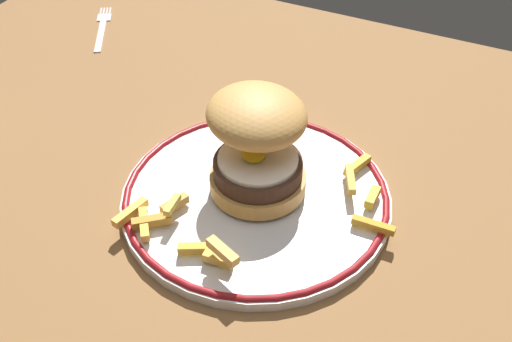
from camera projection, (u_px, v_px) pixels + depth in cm
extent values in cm
cube|color=brown|center=(263.00, 233.00, 67.98)|extent=(122.47, 95.66, 4.00)
cylinder|color=silver|center=(256.00, 199.00, 68.32)|extent=(29.27, 29.27, 1.20)
torus|color=maroon|center=(256.00, 195.00, 67.92)|extent=(28.87, 28.87, 0.80)
cylinder|color=gold|center=(258.00, 181.00, 67.66)|extent=(10.44, 10.44, 1.80)
cylinder|color=#42291C|center=(258.00, 168.00, 66.44)|extent=(9.54, 9.54, 1.91)
cylinder|color=white|center=(258.00, 159.00, 65.65)|extent=(8.53, 8.53, 0.50)
ellipsoid|color=yellow|center=(254.00, 154.00, 65.22)|extent=(2.60, 2.60, 1.40)
ellipsoid|color=tan|center=(257.00, 115.00, 64.85)|extent=(11.92, 11.65, 5.33)
cube|color=gold|center=(256.00, 123.00, 76.31)|extent=(3.63, 3.95, 0.81)
cube|color=gold|center=(218.00, 259.00, 59.87)|extent=(3.00, 1.16, 0.94)
cube|color=#EFB44A|center=(130.00, 212.00, 64.67)|extent=(1.76, 4.52, 0.89)
cube|color=#ECBA42|center=(144.00, 224.00, 63.44)|extent=(3.22, 3.87, 0.85)
cube|color=gold|center=(198.00, 248.00, 60.93)|extent=(3.97, 2.64, 0.88)
cube|color=#C48A31|center=(152.00, 221.00, 63.68)|extent=(3.73, 3.33, 0.94)
cube|color=gold|center=(172.00, 205.00, 63.65)|extent=(1.02, 2.92, 0.70)
cube|color=#C38B38|center=(175.00, 204.00, 65.57)|extent=(2.02, 3.33, 0.95)
cube|color=gold|center=(357.00, 165.00, 70.32)|extent=(2.12, 4.07, 0.86)
cube|color=#DDA94F|center=(225.00, 252.00, 57.99)|extent=(3.87, 2.31, 0.95)
cube|color=gold|center=(372.00, 197.00, 66.34)|extent=(1.01, 2.88, 0.98)
cube|color=gold|center=(350.00, 179.00, 67.36)|extent=(2.51, 4.15, 0.82)
cube|color=gold|center=(266.00, 131.00, 75.12)|extent=(3.00, 2.83, 0.93)
cube|color=gold|center=(373.00, 225.00, 63.36)|extent=(4.51, 0.92, 0.79)
cube|color=silver|center=(100.00, 35.00, 96.41)|extent=(6.00, 9.09, 0.36)
cube|color=silver|center=(104.00, 17.00, 100.91)|extent=(3.12, 3.19, 0.32)
cube|color=silver|center=(101.00, 11.00, 102.51)|extent=(1.46, 2.19, 0.28)
cube|color=silver|center=(104.00, 11.00, 102.54)|extent=(1.46, 2.19, 0.28)
cube|color=silver|center=(107.00, 11.00, 102.58)|extent=(1.46, 2.19, 0.28)
cube|color=silver|center=(110.00, 10.00, 102.61)|extent=(1.46, 2.19, 0.28)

